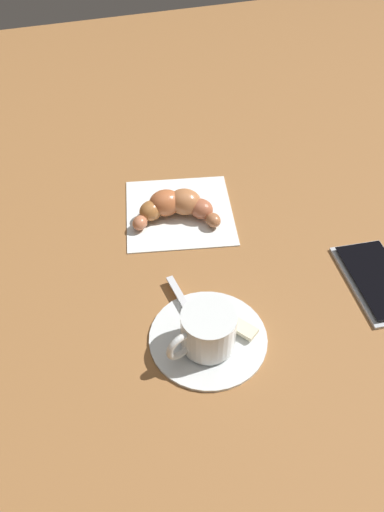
{
  "coord_description": "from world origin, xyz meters",
  "views": [
    {
      "loc": [
        -0.45,
        0.13,
        0.49
      ],
      "look_at": [
        -0.02,
        -0.0,
        0.02
      ],
      "focal_mm": 34.56,
      "sensor_mm": 36.0,
      "label": 1
    }
  ],
  "objects": [
    {
      "name": "saucer",
      "position": [
        -0.13,
        0.01,
        0.0
      ],
      "size": [
        0.14,
        0.14,
        0.01
      ],
      "primitive_type": "cylinder",
      "color": "silver",
      "rests_on": "ground"
    },
    {
      "name": "sugar_packet",
      "position": [
        -0.12,
        -0.02,
        0.01
      ],
      "size": [
        0.07,
        0.06,
        0.01
      ],
      "primitive_type": "cube",
      "rotation": [
        0.0,
        0.0,
        6.9
      ],
      "color": "beige",
      "rests_on": "saucer"
    },
    {
      "name": "ground_plane",
      "position": [
        0.0,
        0.0,
        0.0
      ],
      "size": [
        1.8,
        1.8,
        0.0
      ],
      "primitive_type": "plane",
      "color": "#966335"
    },
    {
      "name": "teaspoon",
      "position": [
        -0.12,
        0.02,
        0.01
      ],
      "size": [
        0.14,
        0.03,
        0.01
      ],
      "color": "silver",
      "rests_on": "saucer"
    },
    {
      "name": "espresso_cup",
      "position": [
        -0.14,
        0.02,
        0.03
      ],
      "size": [
        0.06,
        0.09,
        0.05
      ],
      "color": "silver",
      "rests_on": "saucer"
    },
    {
      "name": "napkin",
      "position": [
        0.1,
        -0.02,
        0.0
      ],
      "size": [
        0.19,
        0.19,
        0.0
      ],
      "primitive_type": "cube",
      "rotation": [
        0.0,
        0.0,
        -0.21
      ],
      "color": "white",
      "rests_on": "ground"
    },
    {
      "name": "croissant",
      "position": [
        0.09,
        -0.01,
        0.02
      ],
      "size": [
        0.08,
        0.13,
        0.04
      ],
      "color": "#AC6942",
      "rests_on": "napkin"
    },
    {
      "name": "cell_phone",
      "position": [
        -0.11,
        -0.23,
        0.0
      ],
      "size": [
        0.15,
        0.09,
        0.01
      ],
      "color": "#B5BBC1",
      "rests_on": "ground"
    }
  ]
}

